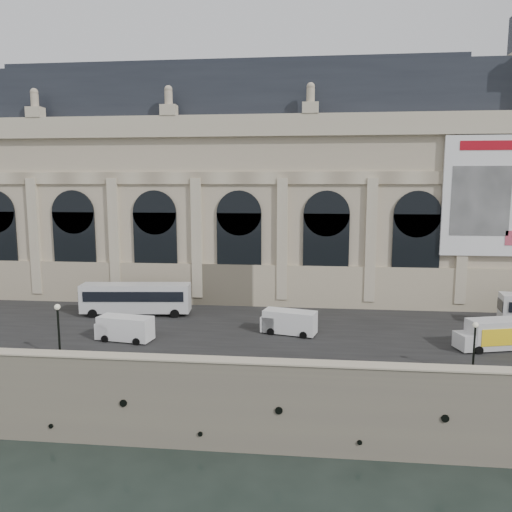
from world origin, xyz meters
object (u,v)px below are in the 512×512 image
(van_c, at_px, (287,322))
(lamp_left, at_px, (59,332))
(lamp_right, at_px, (474,349))
(box_truck, at_px, (496,334))
(bus_left, at_px, (136,298))
(van_b, at_px, (123,328))

(van_c, bearing_deg, lamp_left, -153.36)
(lamp_right, bearing_deg, box_truck, 58.64)
(lamp_left, bearing_deg, bus_left, 84.33)
(van_b, height_order, van_c, van_c)
(box_truck, height_order, lamp_right, lamp_right)
(lamp_left, bearing_deg, van_c, 26.64)
(bus_left, bearing_deg, box_truck, -12.50)
(van_c, bearing_deg, van_b, -166.20)
(lamp_left, relative_size, lamp_right, 1.15)
(van_b, distance_m, lamp_right, 29.90)
(bus_left, xyz_separation_m, van_b, (1.83, -8.84, -0.79))
(van_c, relative_size, lamp_left, 1.17)
(van_b, xyz_separation_m, lamp_left, (-3.25, -5.45, 1.17))
(van_b, height_order, box_truck, box_truck)
(van_b, height_order, lamp_right, lamp_right)
(van_b, relative_size, lamp_left, 1.15)
(lamp_left, bearing_deg, box_truck, 10.11)
(lamp_left, bearing_deg, van_b, 59.20)
(van_b, relative_size, box_truck, 0.78)
(bus_left, relative_size, lamp_right, 2.94)
(lamp_left, bearing_deg, lamp_right, 0.44)
(van_c, relative_size, lamp_right, 1.35)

